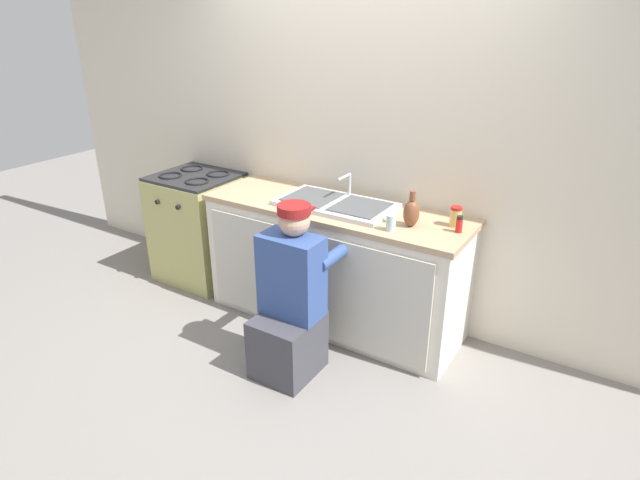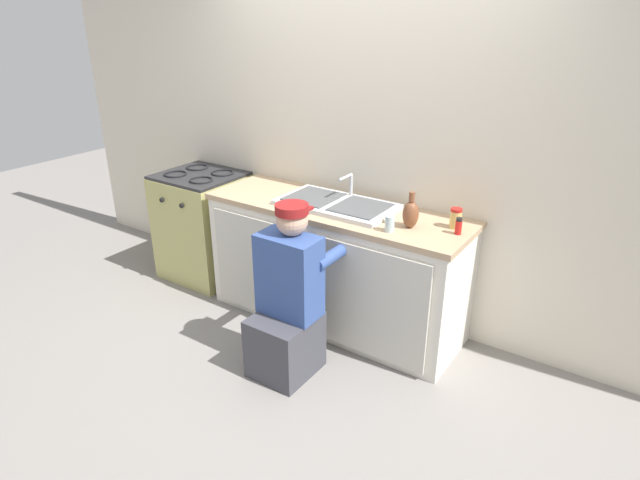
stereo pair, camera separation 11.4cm
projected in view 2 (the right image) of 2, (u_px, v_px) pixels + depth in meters
The scene contains 11 objects.
ground_plane at pixel (312, 337), 3.79m from camera, with size 12.00×12.00×0.00m, color gray.
back_wall at pixel (364, 145), 3.78m from camera, with size 6.00×0.10×2.50m, color beige.
counter_cabinet at pixel (335, 268), 3.84m from camera, with size 1.86×0.62×0.85m.
countertop at pixel (336, 209), 3.67m from camera, with size 1.90×0.62×0.04m, color tan.
sink_double_basin at pixel (337, 204), 3.65m from camera, with size 0.80×0.44×0.19m.
stove_range at pixel (204, 225), 4.52m from camera, with size 0.65×0.62×0.92m.
plumber_person at pixel (288, 305), 3.29m from camera, with size 0.42×0.61×1.10m.
spice_bottle_red at pixel (459, 226), 3.20m from camera, with size 0.04×0.04×0.10m.
vase_decorative at pixel (411, 214), 3.28m from camera, with size 0.10×0.10×0.23m.
water_glass at pixel (390, 224), 3.24m from camera, with size 0.06×0.06×0.10m.
condiment_jar at pixel (456, 218), 3.28m from camera, with size 0.07×0.07×0.13m.
Camera 2 is at (1.84, -2.61, 2.15)m, focal length 30.00 mm.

